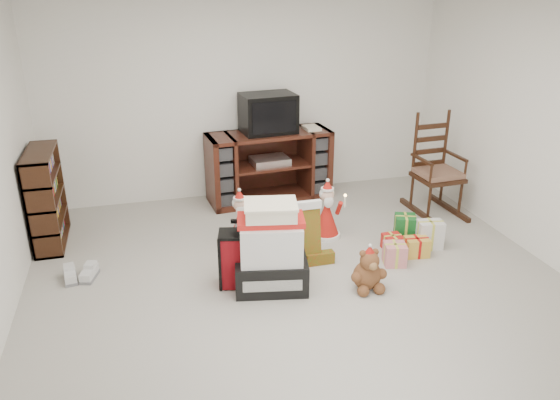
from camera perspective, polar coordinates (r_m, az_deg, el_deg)
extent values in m
cube|color=#B6B1A7|center=(5.13, 2.30, -9.14)|extent=(5.00, 5.00, 0.01)
cube|color=white|center=(4.37, 2.84, 20.07)|extent=(5.00, 5.00, 0.01)
cube|color=white|center=(6.94, -3.71, 10.51)|extent=(5.00, 0.01, 2.50)
cube|color=white|center=(2.56, 19.88, -12.97)|extent=(5.00, 0.01, 2.50)
cube|color=white|center=(5.83, 26.83, 5.83)|extent=(0.01, 5.00, 2.50)
cube|color=#461814|center=(6.92, -1.15, 3.55)|extent=(1.58, 0.68, 0.88)
cube|color=#B9B9BB|center=(6.86, -1.09, 4.12)|extent=(0.49, 0.37, 0.09)
cube|color=#321A0D|center=(6.23, -23.24, 0.20)|extent=(0.28, 0.84, 1.03)
cube|color=#321A0D|center=(6.76, 16.15, 2.29)|extent=(0.53, 0.51, 0.05)
cube|color=brown|center=(6.74, 16.20, 2.75)|extent=(0.49, 0.47, 0.06)
cube|color=#321A0D|center=(6.82, 15.59, 6.18)|extent=(0.43, 0.08, 0.77)
cube|color=#321A0D|center=(6.91, 15.78, -1.01)|extent=(0.55, 0.86, 0.06)
cube|color=black|center=(5.06, -0.94, -7.58)|extent=(0.73, 0.59, 0.29)
cube|color=silver|center=(4.90, -0.96, -4.28)|extent=(0.62, 0.52, 0.36)
cube|color=red|center=(4.82, -0.98, -2.10)|extent=(0.64, 0.42, 0.05)
cube|color=beige|center=(4.78, -0.98, -1.18)|extent=(0.50, 0.41, 0.12)
cube|color=maroon|center=(5.04, -3.86, -6.17)|extent=(0.45, 0.31, 0.54)
cube|color=black|center=(4.97, -4.19, -2.17)|extent=(0.22, 0.08, 0.03)
ellipsoid|color=brown|center=(5.11, 9.08, -7.77)|extent=(0.27, 0.23, 0.28)
sphere|color=brown|center=(5.00, 9.35, -6.30)|extent=(0.18, 0.18, 0.18)
cone|color=#AE1912|center=(5.98, 4.87, -1.92)|extent=(0.31, 0.31, 0.44)
sphere|color=beige|center=(5.88, 4.96, 0.51)|extent=(0.15, 0.15, 0.15)
cone|color=#AE1912|center=(5.84, 4.99, 1.56)|extent=(0.13, 0.13, 0.11)
cylinder|color=silver|center=(5.84, 6.80, -0.16)|extent=(0.02, 0.02, 0.13)
cone|color=#AE1912|center=(5.80, -4.16, -2.82)|extent=(0.29, 0.29, 0.42)
sphere|color=beige|center=(5.70, -4.23, -0.45)|extent=(0.14, 0.14, 0.14)
cone|color=#AE1912|center=(5.66, -4.26, 0.57)|extent=(0.13, 0.13, 0.10)
cylinder|color=silver|center=(5.64, -2.49, -1.12)|extent=(0.02, 0.02, 0.13)
cube|color=silver|center=(5.57, -21.07, -7.41)|extent=(0.15, 0.28, 0.10)
cube|color=silver|center=(5.55, -19.31, -7.27)|extent=(0.19, 0.29, 0.10)
cube|color=red|center=(5.81, 11.92, -4.26)|extent=(0.23, 0.23, 0.23)
cube|color=#1A6B27|center=(6.06, 12.51, -3.15)|extent=(0.23, 0.23, 0.23)
cube|color=gold|center=(5.81, 14.46, -4.53)|extent=(0.23, 0.23, 0.23)
cube|color=silver|center=(5.55, 12.91, -5.69)|extent=(0.23, 0.23, 0.23)
cube|color=silver|center=(6.03, 15.14, -3.58)|extent=(0.23, 0.23, 0.23)
cube|color=black|center=(6.75, -1.26, 9.06)|extent=(0.68, 0.51, 0.48)
cube|color=black|center=(6.53, -0.77, 8.61)|extent=(0.55, 0.07, 0.38)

